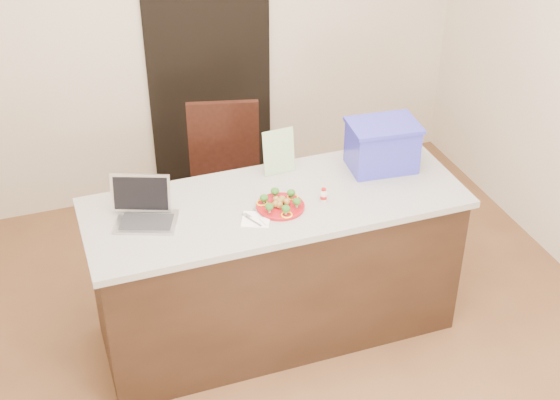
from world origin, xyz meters
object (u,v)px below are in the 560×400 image
object	(u,v)px
plate	(280,206)
chair	(230,172)
yogurt_bottle	(324,196)
island	(276,267)
laptop	(144,208)
napkin	(256,219)
blue_box	(382,145)

from	to	relation	value
plate	chair	bearing A→B (deg)	90.47
yogurt_bottle	chair	world-z (taller)	chair
island	yogurt_bottle	world-z (taller)	yogurt_bottle
island	laptop	world-z (taller)	laptop
napkin	yogurt_bottle	world-z (taller)	yogurt_bottle
island	plate	size ratio (longest dim) A/B	7.99
laptop	plate	bearing A→B (deg)	9.22
napkin	chair	bearing A→B (deg)	81.81
laptop	yogurt_bottle	bearing A→B (deg)	11.37
plate	yogurt_bottle	xyz separation A→B (m)	(0.24, -0.01, 0.02)
plate	chair	world-z (taller)	chair
napkin	chair	world-z (taller)	chair
plate	chair	distance (m)	1.03
plate	yogurt_bottle	size ratio (longest dim) A/B	3.33
napkin	blue_box	bearing A→B (deg)	17.91
laptop	chair	bearing A→B (deg)	71.28
yogurt_bottle	laptop	size ratio (longest dim) A/B	0.21
island	yogurt_bottle	xyz separation A→B (m)	(0.24, -0.09, 0.49)
blue_box	napkin	bearing A→B (deg)	-156.93
yogurt_bottle	laptop	distance (m)	0.95
island	plate	bearing A→B (deg)	-91.68
plate	blue_box	world-z (taller)	blue_box
plate	blue_box	bearing A→B (deg)	16.84
blue_box	island	bearing A→B (deg)	-164.27
napkin	laptop	world-z (taller)	laptop
island	laptop	bearing A→B (deg)	174.57
island	plate	distance (m)	0.47
napkin	yogurt_bottle	distance (m)	0.40
napkin	chair	xyz separation A→B (m)	(0.15, 1.04, -0.33)
plate	chair	xyz separation A→B (m)	(-0.01, 0.97, -0.34)
chair	laptop	bearing A→B (deg)	-115.73
island	yogurt_bottle	distance (m)	0.55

